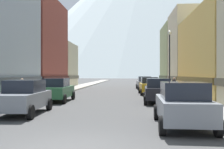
{
  "coord_description": "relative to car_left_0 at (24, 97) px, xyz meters",
  "views": [
    {
      "loc": [
        1.67,
        -7.42,
        2.09
      ],
      "look_at": [
        -0.75,
        31.75,
        2.04
      ],
      "focal_mm": 43.3,
      "sensor_mm": 36.0,
      "label": 1
    }
  ],
  "objects": [
    {
      "name": "potted_plant_1",
      "position": [
        -3.2,
        4.9,
        -0.17
      ],
      "size": [
        0.73,
        0.73,
        1.0
      ],
      "color": "brown",
      "rests_on": "sidewalk_left"
    },
    {
      "name": "ground_plane",
      "position": [
        3.8,
        -6.37,
        -0.9
      ],
      "size": [
        400.0,
        400.0,
        0.0
      ],
      "primitive_type": "plane",
      "color": "#404040"
    },
    {
      "name": "trash_bin_right",
      "position": [
        10.15,
        4.71,
        -0.26
      ],
      "size": [
        0.59,
        0.59,
        0.98
      ],
      "color": "#4C5156",
      "rests_on": "sidewalk_right"
    },
    {
      "name": "pedestrian_0",
      "position": [
        -2.45,
        5.81,
        0.0
      ],
      "size": [
        0.36,
        0.36,
        1.63
      ],
      "color": "maroon",
      "rests_on": "sidewalk_left"
    },
    {
      "name": "storefront_right_2",
      "position": [
        15.21,
        23.04,
        4.2
      ],
      "size": [
        8.12,
        8.02,
        10.55
      ],
      "color": "beige",
      "rests_on": "ground"
    },
    {
      "name": "car_right_0",
      "position": [
        7.6,
        -2.99,
        0.0
      ],
      "size": [
        2.23,
        4.47,
        1.78
      ],
      "color": "slate",
      "rests_on": "ground"
    },
    {
      "name": "potted_plant_0",
      "position": [
        10.8,
        8.95,
        -0.16
      ],
      "size": [
        0.68,
        0.68,
        1.0
      ],
      "color": "gray",
      "rests_on": "sidewalk_right"
    },
    {
      "name": "sidewalk_right",
      "position": [
        10.05,
        28.63,
        -0.82
      ],
      "size": [
        2.5,
        100.0,
        0.15
      ],
      "primitive_type": "cube",
      "color": "gray",
      "rests_on": "ground"
    },
    {
      "name": "car_left_0",
      "position": [
        0.0,
        0.0,
        0.0
      ],
      "size": [
        2.2,
        4.46,
        1.78
      ],
      "color": "slate",
      "rests_on": "ground"
    },
    {
      "name": "storefront_left_2",
      "position": [
        -8.05,
        20.44,
        4.77
      ],
      "size": [
        9.01,
        11.96,
        11.71
      ],
      "color": "brown",
      "rests_on": "ground"
    },
    {
      "name": "storefront_right_3",
      "position": [
        15.08,
        32.43,
        4.08
      ],
      "size": [
        7.85,
        9.61,
        10.29
      ],
      "color": "#8C9966",
      "rests_on": "ground"
    },
    {
      "name": "storefront_left_3",
      "position": [
        -8.53,
        30.72,
        2.55
      ],
      "size": [
        9.96,
        8.05,
        7.17
      ],
      "color": "beige",
      "rests_on": "ground"
    },
    {
      "name": "sidewalk_left",
      "position": [
        -2.45,
        28.63,
        -0.82
      ],
      "size": [
        2.5,
        100.0,
        0.15
      ],
      "primitive_type": "cube",
      "color": "gray",
      "rests_on": "ground"
    },
    {
      "name": "car_left_1",
      "position": [
        0.0,
        6.49,
        0.0
      ],
      "size": [
        2.13,
        4.43,
        1.78
      ],
      "color": "#265933",
      "rests_on": "ground"
    },
    {
      "name": "mountain_backdrop",
      "position": [
        27.23,
        253.63,
        68.59
      ],
      "size": [
        280.59,
        280.59,
        138.98
      ],
      "primitive_type": "cone",
      "color": "silver",
      "rests_on": "ground"
    },
    {
      "name": "car_right_1",
      "position": [
        7.6,
        6.07,
        0.0
      ],
      "size": [
        2.25,
        4.48,
        1.78
      ],
      "color": "black",
      "rests_on": "ground"
    },
    {
      "name": "streetlamp_right",
      "position": [
        9.15,
        10.81,
        3.09
      ],
      "size": [
        0.36,
        0.36,
        5.86
      ],
      "color": "black",
      "rests_on": "sidewalk_right"
    },
    {
      "name": "car_right_3",
      "position": [
        7.6,
        23.36,
        0.0
      ],
      "size": [
        2.19,
        4.46,
        1.78
      ],
      "color": "slate",
      "rests_on": "ground"
    },
    {
      "name": "car_right_2",
      "position": [
        7.6,
        14.29,
        0.0
      ],
      "size": [
        2.14,
        4.44,
        1.78
      ],
      "color": "#B28419",
      "rests_on": "ground"
    },
    {
      "name": "pedestrian_1",
      "position": [
        10.05,
        13.76,
        -0.01
      ],
      "size": [
        0.36,
        0.36,
        1.61
      ],
      "color": "#333338",
      "rests_on": "sidewalk_right"
    }
  ]
}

